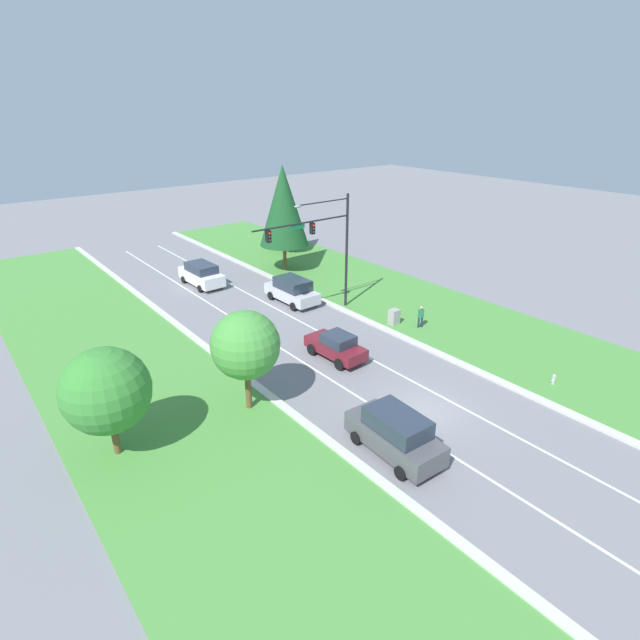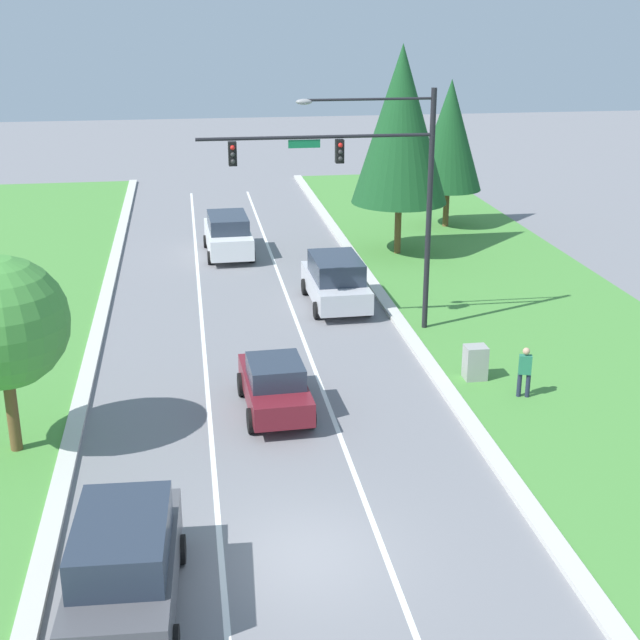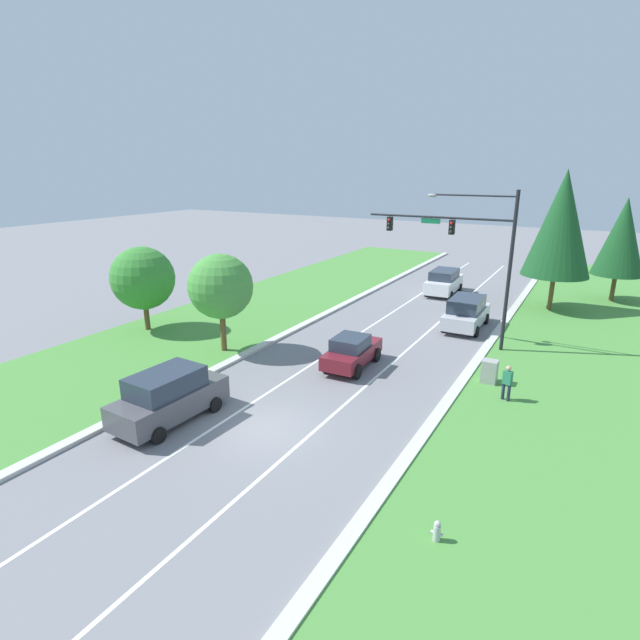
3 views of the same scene
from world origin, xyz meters
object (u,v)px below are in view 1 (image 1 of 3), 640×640
object	(u,v)px
graphite_suv	(395,433)
oak_far_left_tree	(106,391)
conifer_near_right_tree	(287,206)
pedestrian	(421,316)
utility_cabinet	(394,317)
fire_hydrant	(553,380)
burgundy_sedan	(336,346)
conifer_far_right_tree	(283,206)
traffic_signal_mast	(324,239)
white_suv	(201,274)
oak_near_left_tree	(245,345)
silver_suv	(292,290)

from	to	relation	value
graphite_suv	oak_far_left_tree	distance (m)	12.91
graphite_suv	conifer_near_right_tree	size ratio (longest dim) A/B	0.63
pedestrian	utility_cabinet	bearing A→B (deg)	-39.03
pedestrian	fire_hydrant	size ratio (longest dim) A/B	2.41
conifer_near_right_tree	burgundy_sedan	bearing A→B (deg)	-118.10
conifer_far_right_tree	graphite_suv	bearing A→B (deg)	-114.50
traffic_signal_mast	pedestrian	size ratio (longest dim) A/B	5.21
pedestrian	conifer_far_right_tree	distance (m)	17.74
burgundy_sedan	oak_far_left_tree	bearing A→B (deg)	-178.44
utility_cabinet	conifer_far_right_tree	xyz separation A→B (m)	(1.09, 15.36, 5.60)
traffic_signal_mast	conifer_far_right_tree	world-z (taller)	conifer_far_right_tree
oak_far_left_tree	graphite_suv	bearing A→B (deg)	-38.15
white_suv	oak_far_left_tree	distance (m)	23.23
white_suv	utility_cabinet	bearing A→B (deg)	-68.75
conifer_near_right_tree	utility_cabinet	bearing A→B (deg)	-103.70
traffic_signal_mast	conifer_near_right_tree	xyz separation A→B (m)	(7.56, 15.43, -0.85)
oak_near_left_tree	conifer_far_right_tree	world-z (taller)	conifer_far_right_tree
burgundy_sedan	white_suv	size ratio (longest dim) A/B	0.84
graphite_suv	silver_suv	world-z (taller)	graphite_suv
fire_hydrant	oak_near_left_tree	distance (m)	17.55
traffic_signal_mast	fire_hydrant	distance (m)	17.74
white_suv	conifer_near_right_tree	size ratio (longest dim) A/B	0.64
traffic_signal_mast	fire_hydrant	world-z (taller)	traffic_signal_mast
traffic_signal_mast	conifer_near_right_tree	distance (m)	17.20
burgundy_sedan	oak_near_left_tree	size ratio (longest dim) A/B	0.77
graphite_suv	burgundy_sedan	bearing A→B (deg)	68.85
silver_suv	white_suv	bearing A→B (deg)	113.92
utility_cabinet	fire_hydrant	bearing A→B (deg)	-85.07
traffic_signal_mast	conifer_far_right_tree	distance (m)	11.07
silver_suv	fire_hydrant	distance (m)	20.22
graphite_suv	oak_far_left_tree	world-z (taller)	oak_far_left_tree
fire_hydrant	oak_far_left_tree	world-z (taller)	oak_far_left_tree
silver_suv	conifer_far_right_tree	distance (m)	9.78
fire_hydrant	oak_near_left_tree	world-z (taller)	oak_near_left_tree
pedestrian	oak_near_left_tree	bearing A→B (deg)	22.18
utility_cabinet	oak_far_left_tree	xyz separation A→B (m)	(-20.49, -2.23, 2.77)
oak_near_left_tree	conifer_near_right_tree	bearing A→B (deg)	50.92
white_suv	conifer_near_right_tree	xyz separation A→B (m)	(11.97, 3.82, 3.96)
fire_hydrant	silver_suv	bearing A→B (deg)	101.86
silver_suv	oak_far_left_tree	world-z (taller)	oak_far_left_tree
traffic_signal_mast	utility_cabinet	bearing A→B (deg)	-62.22
pedestrian	oak_far_left_tree	size ratio (longest dim) A/B	0.32
silver_suv	conifer_near_right_tree	distance (m)	15.12
conifer_near_right_tree	oak_far_left_tree	size ratio (longest dim) A/B	1.48
conifer_far_right_tree	conifer_near_right_tree	bearing A→B (deg)	52.22
graphite_suv	conifer_far_right_tree	distance (m)	28.43
traffic_signal_mast	oak_near_left_tree	distance (m)	13.79
graphite_suv	conifer_far_right_tree	world-z (taller)	conifer_far_right_tree
conifer_near_right_tree	fire_hydrant	bearing A→B (deg)	-97.09
white_suv	fire_hydrant	distance (m)	29.21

